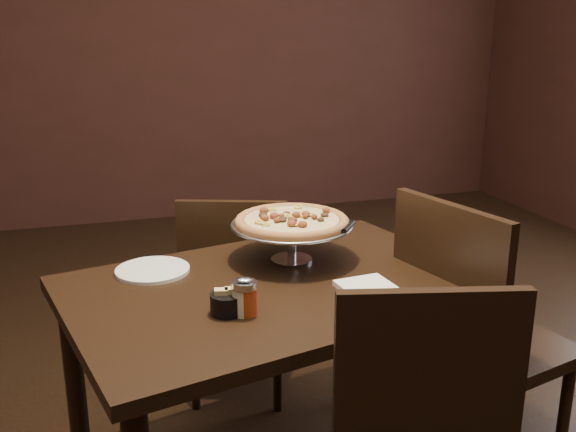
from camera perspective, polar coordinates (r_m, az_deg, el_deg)
name	(u,v)px	position (r m, az deg, el deg)	size (l,w,h in m)	color
room	(310,63)	(1.74, 2.00, 13.42)	(6.04, 7.04, 2.84)	black
dining_table	(277,314)	(1.97, -0.97, -8.66)	(1.36, 1.05, 0.76)	black
pizza_stand	(292,222)	(2.06, 0.33, -0.51)	(0.40, 0.40, 0.16)	#B7B8BE
parmesan_shaker	(243,297)	(1.71, -4.03, -7.20)	(0.06, 0.06, 0.11)	beige
pepper_flake_shaker	(246,297)	(1.71, -3.74, -7.22)	(0.06, 0.06, 0.11)	maroon
packet_caddy	(227,303)	(1.73, -5.44, -7.68)	(0.09, 0.09, 0.07)	black
napkin_stack	(368,288)	(1.88, 7.09, -6.37)	(0.15, 0.15, 0.02)	white
plate_left	(153,270)	(2.05, -11.94, -4.73)	(0.23, 0.23, 0.01)	white
plate_near	(375,309)	(1.76, 7.77, -8.19)	(0.21, 0.21, 0.01)	white
serving_spatula	(348,228)	(2.02, 5.39, -1.03)	(0.15, 0.15, 0.02)	#B7B8BE
chair_far	(237,290)	(2.60, -4.55, -6.56)	(0.53, 0.53, 0.88)	black
chair_side	(472,333)	(2.19, 16.04, -9.94)	(0.56, 0.56, 0.99)	black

